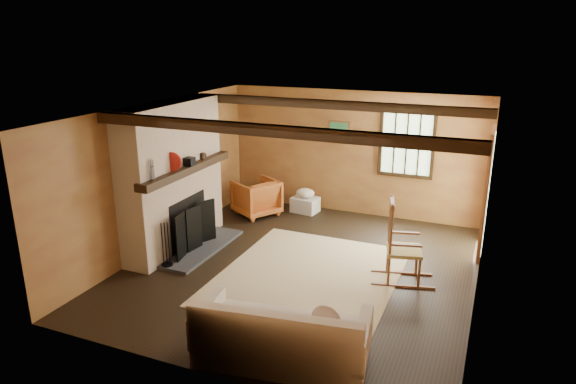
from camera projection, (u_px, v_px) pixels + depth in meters
The scene contains 10 objects.
ground at pixel (301, 268), 7.83m from camera, with size 5.50×5.50×0.00m, color black.
room_envelope at pixel (323, 161), 7.48m from camera, with size 5.02×5.52×2.44m.
fireplace at pixel (174, 183), 8.31m from camera, with size 1.02×2.30×2.40m.
rug at pixel (309, 275), 7.57m from camera, with size 2.50×3.00×0.01m, color tan.
rocking_chair at pixel (401, 247), 7.29m from camera, with size 0.97×0.66×1.23m.
sofa at pixel (282, 340), 5.53m from camera, with size 1.97×1.09×0.76m.
firewood_pile at pixel (254, 199), 10.63m from camera, with size 0.69×0.13×0.25m.
laundry_basket at pixel (305, 205), 10.20m from camera, with size 0.50×0.38×0.30m, color white.
basket_pillow at pixel (305, 193), 10.13m from camera, with size 0.37×0.30×0.19m, color silver.
armchair at pixel (256, 197), 10.00m from camera, with size 0.76×0.78×0.71m, color #BF6026.
Camera 1 is at (2.56, -6.64, 3.46)m, focal length 32.00 mm.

